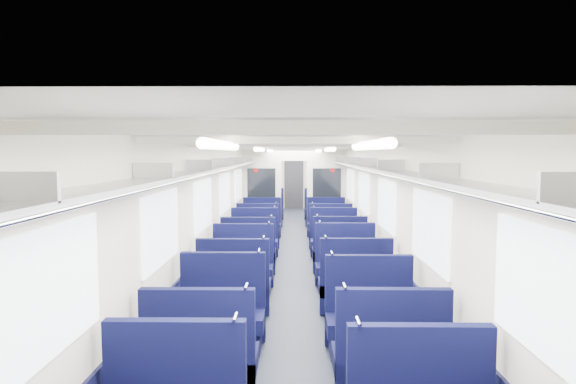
{
  "coord_description": "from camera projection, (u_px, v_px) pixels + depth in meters",
  "views": [
    {
      "loc": [
        -0.02,
        -10.09,
        2.2
      ],
      "look_at": [
        -0.15,
        1.48,
        1.26
      ],
      "focal_mm": 29.88,
      "sensor_mm": 36.0,
      "label": 1
    }
  ],
  "objects": [
    {
      "name": "floor",
      "position": [
        294.0,
        256.0,
        10.23
      ],
      "size": [
        2.8,
        18.0,
        0.01
      ],
      "primitive_type": "cube",
      "color": "black",
      "rests_on": "ground"
    },
    {
      "name": "seat_7",
      "position": [
        370.0,
        323.0,
        5.28
      ],
      "size": [
        0.98,
        0.54,
        1.1
      ],
      "color": "black",
      "rests_on": "floor"
    },
    {
      "name": "seat_10",
      "position": [
        243.0,
        270.0,
        7.67
      ],
      "size": [
        0.98,
        0.54,
        1.1
      ],
      "color": "black",
      "rests_on": "floor"
    },
    {
      "name": "seat_19",
      "position": [
        326.0,
        226.0,
        12.35
      ],
      "size": [
        0.98,
        0.54,
        1.1
      ],
      "color": "black",
      "rests_on": "floor"
    },
    {
      "name": "ceiling_fittings",
      "position": [
        294.0,
        149.0,
        9.79
      ],
      "size": [
        2.7,
        16.06,
        0.11
      ],
      "color": "beige",
      "rests_on": "ceiling"
    },
    {
      "name": "seat_20",
      "position": [
        266.0,
        216.0,
        14.26
      ],
      "size": [
        0.98,
        0.54,
        1.1
      ],
      "color": "black",
      "rests_on": "floor"
    },
    {
      "name": "seat_6",
      "position": [
        222.0,
        318.0,
        5.43
      ],
      "size": [
        0.98,
        0.54,
        1.1
      ],
      "color": "black",
      "rests_on": "floor"
    },
    {
      "name": "windows",
      "position": [
        294.0,
        192.0,
        9.66
      ],
      "size": [
        2.78,
        15.6,
        0.75
      ],
      "color": "white",
      "rests_on": "wall_left"
    },
    {
      "name": "ceiling",
      "position": [
        294.0,
        146.0,
        10.04
      ],
      "size": [
        2.8,
        18.0,
        0.01
      ],
      "primitive_type": "cube",
      "color": "white",
      "rests_on": "wall_left"
    },
    {
      "name": "seat_16",
      "position": [
        258.0,
        234.0,
        11.1
      ],
      "size": [
        0.98,
        0.54,
        1.1
      ],
      "color": "black",
      "rests_on": "floor"
    },
    {
      "name": "seat_21",
      "position": [
        322.0,
        216.0,
        14.28
      ],
      "size": [
        0.98,
        0.54,
        1.1
      ],
      "color": "black",
      "rests_on": "floor"
    },
    {
      "name": "end_door",
      "position": [
        294.0,
        183.0,
        19.06
      ],
      "size": [
        0.75,
        0.06,
        2.0
      ],
      "primitive_type": "cube",
      "color": "black",
      "rests_on": "floor"
    },
    {
      "name": "seat_22",
      "position": [
        268.0,
        211.0,
        15.54
      ],
      "size": [
        0.98,
        0.54,
        1.1
      ],
      "color": "black",
      "rests_on": "floor"
    },
    {
      "name": "dado_right",
      "position": [
        359.0,
        240.0,
        10.19
      ],
      "size": [
        0.03,
        17.9,
        0.7
      ],
      "primitive_type": "cube",
      "color": "black",
      "rests_on": "floor"
    },
    {
      "name": "seat_18",
      "position": [
        262.0,
        226.0,
        12.29
      ],
      "size": [
        0.98,
        0.54,
        1.1
      ],
      "color": "black",
      "rests_on": "floor"
    },
    {
      "name": "seat_13",
      "position": [
        339.0,
        254.0,
        8.84
      ],
      "size": [
        0.98,
        0.54,
        1.1
      ],
      "color": "black",
      "rests_on": "floor"
    },
    {
      "name": "bulkhead",
      "position": [
        294.0,
        189.0,
        12.86
      ],
      "size": [
        2.8,
        0.1,
        2.35
      ],
      "color": "beige",
      "rests_on": "floor"
    },
    {
      "name": "seat_9",
      "position": [
        355.0,
        288.0,
        6.61
      ],
      "size": [
        0.98,
        0.54,
        1.1
      ],
      "color": "black",
      "rests_on": "floor"
    },
    {
      "name": "seat_4",
      "position": [
        201.0,
        365.0,
        4.23
      ],
      "size": [
        0.98,
        0.54,
        1.1
      ],
      "color": "black",
      "rests_on": "floor"
    },
    {
      "name": "seat_14",
      "position": [
        254.0,
        243.0,
        9.93
      ],
      "size": [
        0.98,
        0.54,
        1.1
      ],
      "color": "black",
      "rests_on": "floor"
    },
    {
      "name": "seat_23",
      "position": [
        320.0,
        211.0,
        15.5
      ],
      "size": [
        0.98,
        0.54,
        1.1
      ],
      "color": "black",
      "rests_on": "floor"
    },
    {
      "name": "dado_left",
      "position": [
        229.0,
        240.0,
        10.22
      ],
      "size": [
        0.03,
        17.9,
        0.7
      ],
      "primitive_type": "cube",
      "color": "black",
      "rests_on": "floor"
    },
    {
      "name": "seat_11",
      "position": [
        346.0,
        268.0,
        7.76
      ],
      "size": [
        0.98,
        0.54,
        1.1
      ],
      "color": "black",
      "rests_on": "floor"
    },
    {
      "name": "wall_left",
      "position": [
        228.0,
        202.0,
        10.15
      ],
      "size": [
        0.02,
        18.0,
        2.35
      ],
      "primitive_type": "cube",
      "color": "beige",
      "rests_on": "floor"
    },
    {
      "name": "seat_8",
      "position": [
        234.0,
        289.0,
        6.58
      ],
      "size": [
        0.98,
        0.54,
        1.1
      ],
      "color": "black",
      "rests_on": "floor"
    },
    {
      "name": "wall_right",
      "position": [
        360.0,
        202.0,
        10.12
      ],
      "size": [
        0.02,
        18.0,
        2.35
      ],
      "primitive_type": "cube",
      "color": "beige",
      "rests_on": "floor"
    },
    {
      "name": "seat_12",
      "position": [
        249.0,
        256.0,
        8.73
      ],
      "size": [
        0.98,
        0.54,
        1.1
      ],
      "color": "black",
      "rests_on": "floor"
    },
    {
      "name": "wall_far",
      "position": [
        294.0,
        179.0,
        19.11
      ],
      "size": [
        2.8,
        0.02,
        2.35
      ],
      "primitive_type": "cube",
      "color": "beige",
      "rests_on": "floor"
    },
    {
      "name": "seat_5",
      "position": [
        389.0,
        365.0,
        4.23
      ],
      "size": [
        0.98,
        0.54,
        1.1
      ],
      "color": "black",
      "rests_on": "floor"
    },
    {
      "name": "luggage_rack_left",
      "position": [
        237.0,
        164.0,
        10.09
      ],
      "size": [
        0.36,
        17.4,
        0.18
      ],
      "color": "#B2B5BA",
      "rests_on": "wall_left"
    },
    {
      "name": "seat_17",
      "position": [
        330.0,
        234.0,
        11.02
      ],
      "size": [
        0.98,
        0.54,
        1.1
      ],
      "color": "black",
      "rests_on": "floor"
    },
    {
      "name": "luggage_rack_right",
      "position": [
        352.0,
        164.0,
        10.06
      ],
      "size": [
        0.36,
        17.4,
        0.18
      ],
      "color": "#B2B5BA",
      "rests_on": "wall_right"
    },
    {
      "name": "seat_15",
      "position": [
        334.0,
        243.0,
        9.97
      ],
      "size": [
        0.98,
        0.54,
        1.1
      ],
      "color": "black",
      "rests_on": "floor"
    }
  ]
}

